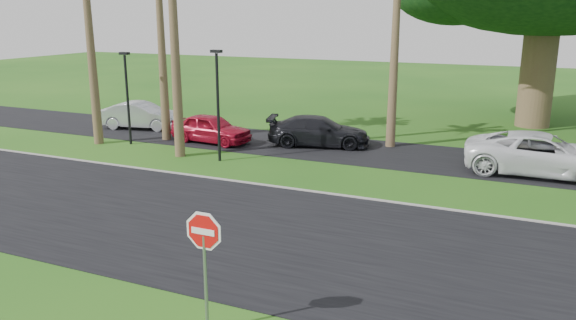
# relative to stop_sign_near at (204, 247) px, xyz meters

# --- Properties ---
(ground) EXTENTS (120.00, 120.00, 0.00)m
(ground) POSITION_rel_stop_sign_near_xyz_m (-0.50, 3.00, -1.77)
(ground) COLOR #1B4C13
(ground) RESTS_ON ground
(road) EXTENTS (120.00, 8.00, 0.02)m
(road) POSITION_rel_stop_sign_near_xyz_m (-0.50, 5.00, -1.76)
(road) COLOR black
(road) RESTS_ON ground
(parking_strip) EXTENTS (120.00, 5.00, 0.02)m
(parking_strip) POSITION_rel_stop_sign_near_xyz_m (-0.50, 15.50, -1.76)
(parking_strip) COLOR black
(parking_strip) RESTS_ON ground
(curb) EXTENTS (120.00, 0.12, 0.06)m
(curb) POSITION_rel_stop_sign_near_xyz_m (-0.50, 9.05, -1.74)
(curb) COLOR gray
(curb) RESTS_ON ground
(stop_sign_near) EXTENTS (1.05, 0.07, 2.62)m
(stop_sign_near) POSITION_rel_stop_sign_near_xyz_m (0.00, 0.00, 0.00)
(stop_sign_near) COLOR gray
(stop_sign_near) RESTS_ON ground
(streetlight_left) EXTENTS (0.45, 0.25, 4.34)m
(streetlight_left) POSITION_rel_stop_sign_near_xyz_m (-12.00, 12.50, 0.72)
(streetlight_left) COLOR black
(streetlight_left) RESTS_ON ground
(streetlight_right) EXTENTS (0.45, 0.25, 4.64)m
(streetlight_right) POSITION_rel_stop_sign_near_xyz_m (-6.50, 11.50, 0.88)
(streetlight_right) COLOR black
(streetlight_right) RESTS_ON ground
(car_silver) EXTENTS (4.54, 2.32, 1.43)m
(car_silver) POSITION_rel_stop_sign_near_xyz_m (-13.82, 15.67, -1.06)
(car_silver) COLOR #B4B8BC
(car_silver) RESTS_ON ground
(car_red) EXTENTS (4.13, 1.92, 1.37)m
(car_red) POSITION_rel_stop_sign_near_xyz_m (-8.62, 14.33, -1.09)
(car_red) COLOR #A20D24
(car_red) RESTS_ON ground
(car_dark) EXTENTS (5.11, 3.10, 1.38)m
(car_dark) POSITION_rel_stop_sign_near_xyz_m (-3.63, 15.78, -1.08)
(car_dark) COLOR black
(car_dark) RESTS_ON ground
(car_minivan) EXTENTS (5.81, 2.77, 1.60)m
(car_minivan) POSITION_rel_stop_sign_near_xyz_m (6.00, 14.68, -0.97)
(car_minivan) COLOR white
(car_minivan) RESTS_ON ground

